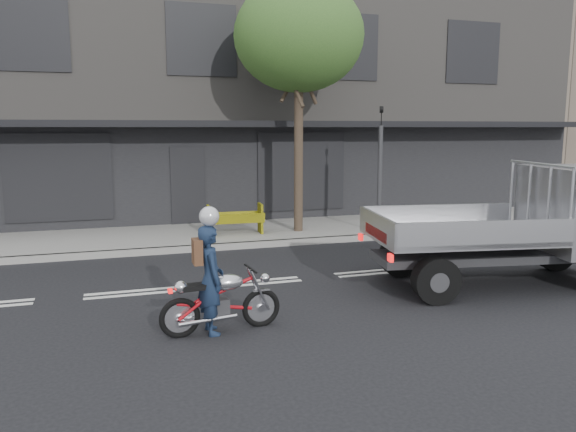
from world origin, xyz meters
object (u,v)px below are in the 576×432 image
at_px(street_tree, 299,37).
at_px(flatbed_ute, 562,214).
at_px(motorcycle, 221,300).
at_px(traffic_light_pole, 380,177).
at_px(rider, 211,280).
at_px(construction_barrier, 237,220).

xyz_separation_m(street_tree, flatbed_ute, (3.26, -5.94, -3.95)).
bearing_deg(motorcycle, street_tree, 57.98).
height_order(traffic_light_pole, rider, traffic_light_pole).
distance_m(street_tree, rider, 8.71).
distance_m(motorcycle, construction_barrier, 6.58).
height_order(traffic_light_pole, construction_barrier, traffic_light_pole).
height_order(flatbed_ute, construction_barrier, flatbed_ute).
xyz_separation_m(motorcycle, rider, (-0.15, -0.00, 0.31)).
relative_size(traffic_light_pole, flatbed_ute, 0.67).
distance_m(street_tree, motorcycle, 8.82).
bearing_deg(street_tree, construction_barrier, -173.31).
bearing_deg(motorcycle, traffic_light_pole, 42.00).
bearing_deg(rider, street_tree, -33.04).
bearing_deg(flatbed_ute, street_tree, 127.86).
bearing_deg(street_tree, motorcycle, -117.34).
bearing_deg(flatbed_ute, construction_barrier, 140.32).
relative_size(flatbed_ute, construction_barrier, 3.54).
bearing_deg(motorcycle, construction_barrier, 70.92).
distance_m(rider, flatbed_ute, 6.86).
relative_size(rider, construction_barrier, 1.07).
xyz_separation_m(traffic_light_pole, motorcycle, (-5.40, -5.73, -1.17)).
bearing_deg(traffic_light_pole, rider, -134.11).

